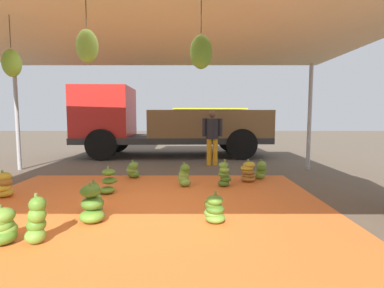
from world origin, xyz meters
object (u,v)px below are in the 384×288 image
object	(u,v)px
banana_bunch_5	(215,210)
banana_bunch_1	(185,176)
banana_bunch_9	(38,221)
banana_bunch_11	(3,226)
banana_bunch_2	(93,205)
worker_0	(213,133)
banana_bunch_6	(109,182)
banana_bunch_3	(225,175)
banana_bunch_8	(134,170)
banana_bunch_12	(95,199)
banana_bunch_10	(4,185)
cargo_truck_main	(164,123)
banana_bunch_7	(249,172)
banana_bunch_0	(262,170)

from	to	relation	value
banana_bunch_5	banana_bunch_1	bearing A→B (deg)	102.44
banana_bunch_9	banana_bunch_11	size ratio (longest dim) A/B	1.29
banana_bunch_2	worker_0	xyz separation A→B (m)	(1.91, 4.63, 0.68)
banana_bunch_1	worker_0	bearing A→B (deg)	74.28
banana_bunch_6	worker_0	xyz separation A→B (m)	(2.11, 3.15, 0.70)
banana_bunch_6	banana_bunch_3	bearing A→B (deg)	13.36
banana_bunch_2	worker_0	distance (m)	5.05
banana_bunch_3	banana_bunch_6	world-z (taller)	banana_bunch_3
banana_bunch_8	banana_bunch_11	size ratio (longest dim) A/B	0.96
banana_bunch_8	banana_bunch_12	distance (m)	2.41
banana_bunch_10	banana_bunch_11	xyz separation A→B (m)	(1.17, -1.88, -0.01)
banana_bunch_2	banana_bunch_12	bearing A→B (deg)	103.11
cargo_truck_main	worker_0	size ratio (longest dim) A/B	4.26
banana_bunch_7	banana_bunch_9	distance (m)	4.27
banana_bunch_0	banana_bunch_9	distance (m)	4.71
banana_bunch_7	banana_bunch_9	bearing A→B (deg)	-133.30
cargo_truck_main	banana_bunch_12	bearing A→B (deg)	-93.58
banana_bunch_6	banana_bunch_9	size ratio (longest dim) A/B	0.90
banana_bunch_11	worker_0	xyz separation A→B (m)	(2.69, 5.30, 0.71)
banana_bunch_11	banana_bunch_3	bearing A→B (deg)	44.05
banana_bunch_7	banana_bunch_3	bearing A→B (deg)	-141.72
banana_bunch_7	banana_bunch_8	world-z (taller)	banana_bunch_7
banana_bunch_7	banana_bunch_0	bearing A→B (deg)	39.82
banana_bunch_10	banana_bunch_9	bearing A→B (deg)	-50.29
banana_bunch_2	banana_bunch_6	world-z (taller)	banana_bunch_2
banana_bunch_3	worker_0	size ratio (longest dim) A/B	0.35
banana_bunch_9	banana_bunch_3	bearing A→B (deg)	48.40
banana_bunch_5	worker_0	world-z (taller)	worker_0
cargo_truck_main	worker_0	distance (m)	2.62
banana_bunch_2	banana_bunch_6	distance (m)	1.49
banana_bunch_0	banana_bunch_6	xyz separation A→B (m)	(-3.08, -1.24, 0.01)
banana_bunch_9	cargo_truck_main	size ratio (longest dim) A/B	0.08
banana_bunch_11	worker_0	size ratio (longest dim) A/B	0.28
worker_0	banana_bunch_12	bearing A→B (deg)	-115.20
banana_bunch_5	banana_bunch_9	world-z (taller)	banana_bunch_9
banana_bunch_6	cargo_truck_main	bearing A→B (deg)	84.44
banana_bunch_1	banana_bunch_9	xyz separation A→B (m)	(-1.57, -2.68, 0.03)
banana_bunch_3	banana_bunch_9	xyz separation A→B (m)	(-2.36, -2.66, 0.02)
banana_bunch_2	banana_bunch_5	xyz separation A→B (m)	(1.63, -0.03, -0.05)
banana_bunch_10	banana_bunch_12	distance (m)	2.03
banana_bunch_1	banana_bunch_3	distance (m)	0.80
banana_bunch_5	banana_bunch_6	size ratio (longest dim) A/B	0.85
banana_bunch_9	banana_bunch_1	bearing A→B (deg)	59.73
banana_bunch_11	cargo_truck_main	bearing A→B (deg)	81.62
banana_bunch_2	banana_bunch_8	bearing A→B (deg)	90.09
banana_bunch_2	worker_0	world-z (taller)	worker_0
banana_bunch_8	banana_bunch_11	world-z (taller)	banana_bunch_11
banana_bunch_1	banana_bunch_3	world-z (taller)	banana_bunch_3
banana_bunch_12	banana_bunch_7	bearing A→B (deg)	38.15
banana_bunch_1	banana_bunch_2	world-z (taller)	banana_bunch_2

